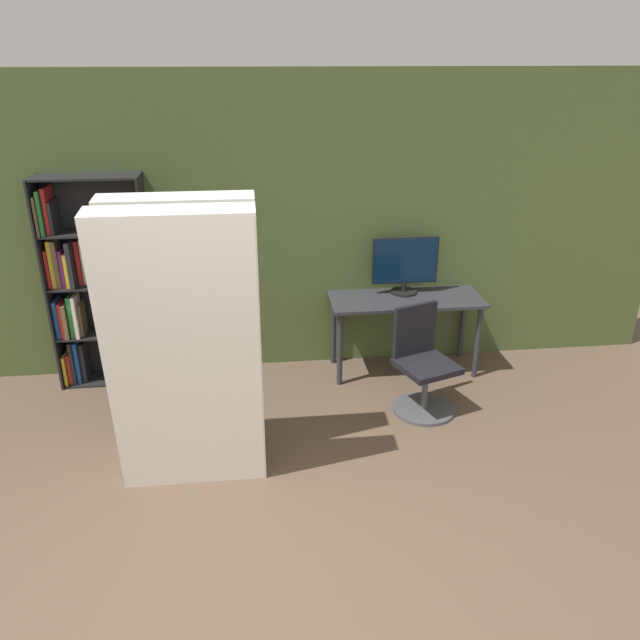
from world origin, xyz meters
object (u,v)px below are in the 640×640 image
(mattress_far, at_px, (189,336))
(mattress_near, at_px, (185,357))
(office_chair, at_px, (422,370))
(bookshelf, at_px, (88,286))
(monitor, at_px, (405,264))

(mattress_far, bearing_deg, mattress_near, -90.00)
(office_chair, relative_size, bookshelf, 0.48)
(office_chair, height_order, mattress_near, mattress_near)
(bookshelf, bearing_deg, office_chair, -16.88)
(monitor, relative_size, bookshelf, 0.32)
(monitor, relative_size, office_chair, 0.68)
(mattress_near, bearing_deg, mattress_far, 90.00)
(monitor, bearing_deg, office_chair, -91.44)
(monitor, xyz_separation_m, mattress_far, (-1.85, -1.34, -0.02))
(mattress_near, bearing_deg, bookshelf, 120.68)
(mattress_near, xyz_separation_m, mattress_far, (0.00, 0.32, -0.00))
(monitor, distance_m, mattress_near, 2.49)
(office_chair, distance_m, bookshelf, 3.00)
(monitor, bearing_deg, bookshelf, 179.77)
(office_chair, bearing_deg, monitor, 88.56)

